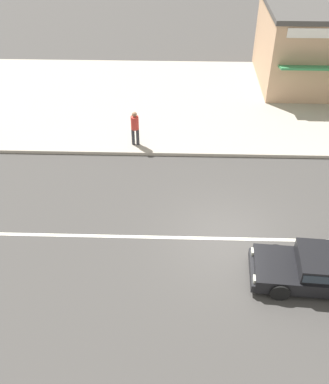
# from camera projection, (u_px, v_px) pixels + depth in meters

# --- Properties ---
(ground_plane) EXTENTS (160.00, 160.00, 0.00)m
(ground_plane) POSITION_uv_depth(u_px,v_px,m) (228.00, 239.00, 15.31)
(ground_plane) COLOR #423F3D
(lane_centre_stripe) EXTENTS (50.40, 0.14, 0.01)m
(lane_centre_stripe) POSITION_uv_depth(u_px,v_px,m) (228.00, 239.00, 15.31)
(lane_centre_stripe) COLOR silver
(lane_centre_stripe) RESTS_ON ground
(kerb_strip) EXTENTS (68.00, 10.00, 0.15)m
(kerb_strip) POSITION_uv_depth(u_px,v_px,m) (212.00, 101.00, 23.07)
(kerb_strip) COLOR #ADA393
(kerb_strip) RESTS_ON ground
(hatchback_black_1) EXTENTS (4.04, 1.96, 1.10)m
(hatchback_black_1) POSITION_uv_depth(u_px,v_px,m) (323.00, 268.00, 13.49)
(hatchback_black_1) COLOR black
(hatchback_black_1) RESTS_ON ground
(pedestrian_near_clock) EXTENTS (0.34, 0.34, 1.58)m
(pedestrian_near_clock) POSITION_uv_depth(u_px,v_px,m) (135.00, 126.00, 19.15)
(pedestrian_near_clock) COLOR #333338
(pedestrian_near_clock) RESTS_ON kerb_strip
(shopfront_far_kios) EXTENTS (6.81, 6.36, 4.11)m
(shopfront_far_kios) POSITION_uv_depth(u_px,v_px,m) (327.00, 44.00, 23.54)
(shopfront_far_kios) COLOR tan
(shopfront_far_kios) RESTS_ON kerb_strip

